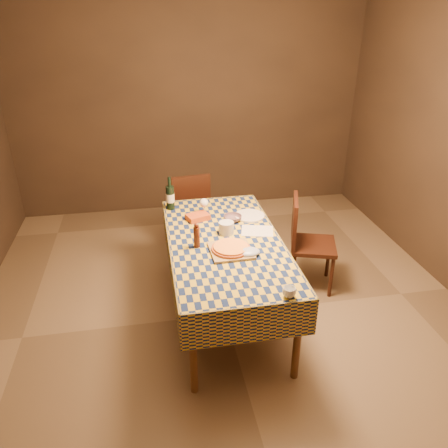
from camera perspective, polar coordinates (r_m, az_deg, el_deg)
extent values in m
plane|color=brown|center=(4.08, 0.13, -11.70)|extent=(5.00, 5.00, 0.00)
cube|color=#34271D|center=(5.80, -4.52, 14.78)|extent=(4.50, 0.10, 2.70)
cylinder|color=brown|center=(3.17, -4.06, -16.26)|extent=(0.06, 0.06, 0.75)
cylinder|color=brown|center=(3.31, 9.57, -14.47)|extent=(0.06, 0.06, 0.75)
cylinder|color=brown|center=(4.53, -6.53, -1.99)|extent=(0.06, 0.06, 0.75)
cylinder|color=brown|center=(4.62, 2.89, -1.19)|extent=(0.06, 0.06, 0.75)
cube|color=brown|center=(3.67, 0.14, -2.58)|extent=(0.90, 1.80, 0.03)
cube|color=brown|center=(3.66, 0.14, -2.31)|extent=(0.92, 1.82, 0.02)
cube|color=brown|center=(2.99, 3.42, -13.03)|extent=(0.94, 0.01, 0.30)
cube|color=brown|center=(4.53, -1.98, 1.64)|extent=(0.94, 0.01, 0.30)
cube|color=brown|center=(3.68, -7.02, -4.83)|extent=(0.01, 1.84, 0.30)
cube|color=brown|center=(3.83, 7.01, -3.52)|extent=(0.01, 1.84, 0.30)
cube|color=#9A7B48|center=(3.49, 0.90, -3.47)|extent=(0.34, 0.34, 0.02)
cylinder|color=#A6461B|center=(3.48, 0.91, -3.20)|extent=(0.31, 0.31, 0.02)
cylinder|color=orange|center=(3.47, 0.91, -2.98)|extent=(0.28, 0.28, 0.01)
cylinder|color=#491D11|center=(3.53, -3.58, -1.73)|extent=(0.06, 0.06, 0.17)
sphere|color=#491D11|center=(3.48, -3.63, -0.18)|extent=(0.04, 0.04, 0.04)
imported|color=#5C454E|center=(3.98, 1.15, 0.76)|extent=(0.18, 0.18, 0.05)
cylinder|color=silver|center=(4.10, -2.60, 1.25)|extent=(0.08, 0.08, 0.01)
cylinder|color=silver|center=(4.09, -2.61, 1.77)|extent=(0.01, 0.01, 0.08)
sphere|color=silver|center=(4.05, -2.63, 2.78)|extent=(0.08, 0.08, 0.08)
ellipsoid|color=#40070B|center=(4.06, -2.63, 2.66)|extent=(0.05, 0.05, 0.03)
cylinder|color=black|center=(4.21, -7.04, 3.43)|extent=(0.10, 0.10, 0.23)
cylinder|color=black|center=(4.15, -7.16, 5.48)|extent=(0.04, 0.04, 0.09)
cylinder|color=#EAE4C7|center=(4.21, -7.04, 3.43)|extent=(0.11, 0.11, 0.08)
cylinder|color=silver|center=(3.74, 0.30, -0.51)|extent=(0.17, 0.17, 0.11)
cube|color=#B84818|center=(4.01, -3.45, 0.93)|extent=(0.23, 0.20, 0.05)
cylinder|color=silver|center=(4.07, 3.36, 1.09)|extent=(0.30, 0.30, 0.02)
imported|color=white|center=(2.99, 8.51, -8.81)|extent=(0.10, 0.10, 0.07)
cube|color=silver|center=(3.82, 4.37, -0.89)|extent=(0.32, 0.27, 0.00)
ellipsoid|color=#9AA6C6|center=(3.44, 3.18, -3.66)|extent=(0.22, 0.18, 0.05)
cube|color=black|center=(4.98, -4.73, 1.85)|extent=(0.47, 0.47, 0.04)
cube|color=black|center=(4.71, -4.28, 3.65)|extent=(0.42, 0.09, 0.46)
cylinder|color=black|center=(5.28, -3.19, 0.56)|extent=(0.04, 0.04, 0.43)
cylinder|color=black|center=(5.21, -7.02, 0.04)|extent=(0.04, 0.04, 0.43)
cylinder|color=black|center=(4.97, -2.14, -1.17)|extent=(0.04, 0.04, 0.43)
cylinder|color=black|center=(4.90, -6.20, -1.75)|extent=(0.04, 0.04, 0.43)
cube|color=black|center=(4.32, 11.59, -2.75)|extent=(0.53, 0.53, 0.04)
cube|color=black|center=(4.19, 9.18, 0.38)|extent=(0.16, 0.41, 0.46)
cylinder|color=black|center=(4.31, 13.84, -6.77)|extent=(0.04, 0.04, 0.43)
cylinder|color=black|center=(4.61, 13.45, -4.33)|extent=(0.04, 0.04, 0.43)
cylinder|color=black|center=(4.27, 9.02, -6.54)|extent=(0.04, 0.04, 0.43)
cylinder|color=black|center=(4.58, 8.97, -4.10)|extent=(0.04, 0.04, 0.43)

